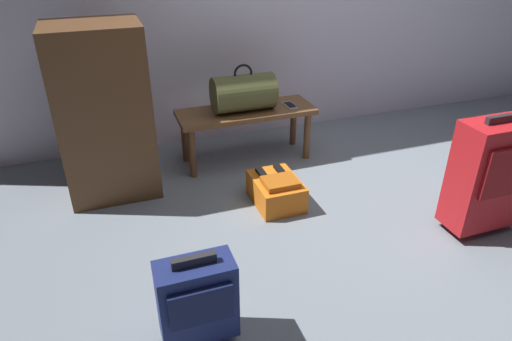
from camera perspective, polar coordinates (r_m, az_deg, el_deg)
The scene contains 8 objects.
ground_plane at distance 2.90m, azimuth 15.97°, elevation -6.13°, with size 6.60×6.60×0.00m, color slate.
bench at distance 3.35m, azimuth -1.26°, elevation 6.64°, with size 1.00×0.36×0.40m.
duffel_bag_olive at distance 3.28m, azimuth -1.60°, elevation 9.73°, with size 0.44×0.26×0.34m.
cell_phone at distance 3.41m, azimuth 4.28°, elevation 8.18°, with size 0.07×0.14×0.01m.
suitcase_upright_red at distance 2.84m, azimuth 27.28°, elevation -0.40°, with size 0.42×0.24×0.72m.
suitcase_small_navy at distance 1.96m, azimuth -7.38°, elevation -15.75°, with size 0.32×0.18×0.46m.
backpack_orange at distance 2.91m, azimuth 2.53°, elevation -2.49°, with size 0.28×0.38×0.21m.
side_cabinet at distance 3.01m, azimuth -18.46°, elevation 6.80°, with size 0.56×0.44×1.10m.
Camera 1 is at (-1.50, -1.89, 1.61)m, focal length 31.90 mm.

